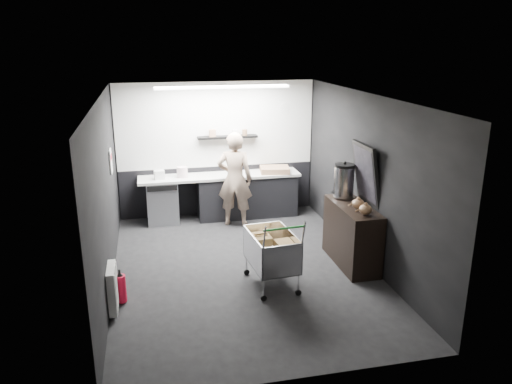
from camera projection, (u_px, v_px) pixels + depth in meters
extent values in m
plane|color=black|center=(244.00, 269.00, 7.92)|extent=(5.50, 5.50, 0.00)
plane|color=silver|center=(242.00, 97.00, 7.12)|extent=(5.50, 5.50, 0.00)
plane|color=black|center=(217.00, 149.00, 10.09)|extent=(5.50, 0.00, 5.50)
plane|color=black|center=(296.00, 265.00, 4.96)|extent=(5.50, 0.00, 5.50)
plane|color=black|center=(105.00, 196.00, 7.11)|extent=(0.00, 5.50, 5.50)
plane|color=black|center=(366.00, 180.00, 7.93)|extent=(0.00, 5.50, 5.50)
cube|color=silver|center=(217.00, 125.00, 9.92)|extent=(3.95, 0.02, 1.70)
cube|color=black|center=(218.00, 190.00, 10.32)|extent=(3.95, 0.02, 1.00)
cube|color=black|center=(228.00, 137.00, 9.93)|extent=(1.20, 0.22, 0.04)
cylinder|color=silver|center=(285.00, 108.00, 10.11)|extent=(0.20, 0.03, 0.20)
cube|color=white|center=(111.00, 161.00, 8.27)|extent=(0.02, 0.30, 0.40)
cube|color=red|center=(111.00, 157.00, 8.25)|extent=(0.02, 0.22, 0.10)
cube|color=silver|center=(112.00, 288.00, 6.58)|extent=(0.10, 0.50, 0.60)
cube|color=white|center=(222.00, 87.00, 8.86)|extent=(2.40, 0.20, 0.04)
cube|color=black|center=(247.00, 196.00, 10.16)|extent=(2.00, 0.56, 0.85)
cube|color=beige|center=(220.00, 176.00, 9.92)|extent=(3.20, 0.60, 0.05)
cube|color=#9EA0A5|center=(163.00, 201.00, 9.81)|extent=(0.60, 0.58, 0.85)
cube|color=black|center=(162.00, 189.00, 9.43)|extent=(0.56, 0.02, 0.10)
imported|color=beige|center=(235.00, 179.00, 9.53)|extent=(0.77, 0.62, 1.84)
cube|color=silver|center=(271.00, 264.00, 7.31)|extent=(0.68, 0.97, 0.02)
cube|color=silver|center=(252.00, 251.00, 7.18)|extent=(0.10, 0.92, 0.49)
cube|color=silver|center=(291.00, 247.00, 7.30)|extent=(0.10, 0.92, 0.49)
cube|color=silver|center=(280.00, 262.00, 6.82)|extent=(0.60, 0.07, 0.49)
cube|color=silver|center=(264.00, 238.00, 7.66)|extent=(0.60, 0.07, 0.49)
cylinder|color=silver|center=(261.00, 288.00, 6.91)|extent=(0.02, 0.02, 0.33)
cylinder|color=silver|center=(297.00, 285.00, 7.02)|extent=(0.02, 0.02, 0.33)
cylinder|color=silver|center=(248.00, 263.00, 7.70)|extent=(0.02, 0.02, 0.33)
cylinder|color=silver|center=(281.00, 260.00, 7.80)|extent=(0.02, 0.02, 0.33)
cylinder|color=green|center=(281.00, 229.00, 6.61)|extent=(0.60, 0.08, 0.03)
cube|color=brown|center=(261.00, 248.00, 7.32)|extent=(0.29, 0.35, 0.41)
cube|color=brown|center=(284.00, 254.00, 7.16)|extent=(0.26, 0.32, 0.37)
cylinder|color=black|center=(261.00, 298.00, 6.95)|extent=(0.09, 0.04, 0.09)
cylinder|color=black|center=(249.00, 271.00, 7.74)|extent=(0.09, 0.04, 0.09)
cylinder|color=black|center=(296.00, 294.00, 7.06)|extent=(0.09, 0.04, 0.09)
cylinder|color=black|center=(281.00, 268.00, 7.84)|extent=(0.09, 0.04, 0.09)
cube|color=black|center=(352.00, 235.00, 7.97)|extent=(0.49, 1.31, 0.98)
cylinder|color=silver|center=(344.00, 182.00, 8.15)|extent=(0.33, 0.33, 0.50)
cylinder|color=black|center=(345.00, 165.00, 8.07)|extent=(0.33, 0.33, 0.04)
sphere|color=black|center=(345.00, 163.00, 8.06)|extent=(0.05, 0.05, 0.05)
ellipsoid|color=brown|center=(358.00, 204.00, 7.65)|extent=(0.20, 0.20, 0.16)
ellipsoid|color=brown|center=(366.00, 210.00, 7.39)|extent=(0.20, 0.20, 0.16)
cube|color=black|center=(366.00, 174.00, 7.77)|extent=(0.22, 0.77, 0.98)
cube|color=black|center=(365.00, 174.00, 7.77)|extent=(0.16, 0.66, 0.84)
cylinder|color=red|center=(121.00, 289.00, 6.84)|extent=(0.15, 0.15, 0.39)
cone|color=black|center=(120.00, 274.00, 6.77)|extent=(0.10, 0.10, 0.06)
cylinder|color=black|center=(119.00, 271.00, 6.76)|extent=(0.03, 0.03, 0.06)
cube|color=#986F51|center=(275.00, 170.00, 10.08)|extent=(0.63, 0.51, 0.11)
cylinder|color=silver|center=(182.00, 172.00, 9.73)|extent=(0.21, 0.21, 0.21)
cube|color=silver|center=(159.00, 175.00, 9.60)|extent=(0.21, 0.17, 0.17)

